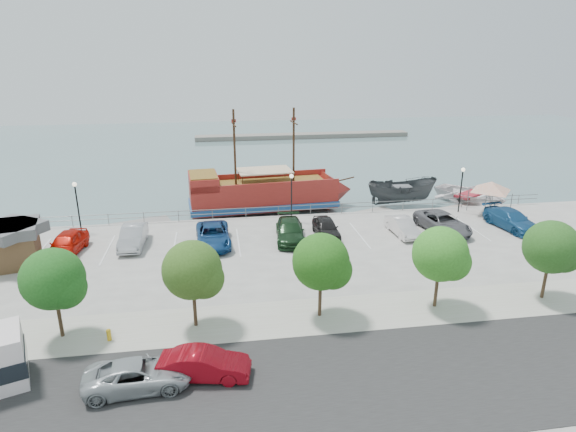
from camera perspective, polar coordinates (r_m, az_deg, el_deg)
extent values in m
plane|color=slate|center=(37.64, 1.97, -5.23)|extent=(160.00, 160.00, 0.00)
cube|color=black|center=(23.73, 9.50, -18.69)|extent=(100.00, 8.00, 0.04)
cube|color=#9F9A87|center=(28.49, 5.76, -11.49)|extent=(100.00, 4.00, 0.05)
cylinder|color=slate|center=(44.13, 0.14, 1.19)|extent=(50.00, 0.06, 0.06)
cylinder|color=slate|center=(44.25, 0.14, 0.70)|extent=(50.00, 0.06, 0.06)
cube|color=gray|center=(91.48, 1.81, 9.49)|extent=(40.00, 3.00, 0.80)
cube|color=maroon|center=(48.47, -2.97, 2.50)|extent=(14.75, 5.72, 2.34)
cube|color=#204B89|center=(48.69, -2.95, 1.64)|extent=(15.05, 6.02, 0.54)
cone|color=maroon|center=(50.47, 5.93, 3.09)|extent=(3.24, 4.56, 4.33)
cube|color=maroon|center=(47.31, -10.01, 4.09)|extent=(3.08, 4.72, 1.26)
cube|color=brown|center=(47.14, -10.05, 4.89)|extent=(2.87, 4.35, 0.11)
cube|color=brown|center=(48.22, -2.46, 3.93)|extent=(12.01, 4.95, 0.14)
cube|color=maroon|center=(50.13, -3.46, 4.81)|extent=(14.38, 1.41, 0.63)
cube|color=maroon|center=(46.02, -2.49, 3.54)|extent=(14.38, 1.41, 0.63)
cylinder|color=#382111|center=(47.99, 0.68, 8.34)|extent=(0.23, 0.23, 7.39)
cylinder|color=#382111|center=(46.92, -6.34, 7.98)|extent=(0.23, 0.23, 7.39)
cylinder|color=#382111|center=(47.63, 0.69, 11.01)|extent=(0.36, 2.70, 0.13)
cylinder|color=#382111|center=(46.55, -6.45, 10.71)|extent=(0.36, 2.70, 0.13)
cube|color=beige|center=(47.85, -2.80, 5.42)|extent=(5.50, 3.86, 0.11)
cylinder|color=#382111|center=(50.39, 6.65, 4.32)|extent=(2.25, 0.34, 0.53)
imported|color=#414346|center=(51.26, 13.33, 2.56)|extent=(7.36, 3.14, 2.79)
imported|color=white|center=(54.51, 20.80, 2.13)|extent=(8.72, 9.42, 1.59)
cube|color=gray|center=(46.28, -18.46, -1.23)|extent=(7.93, 4.61, 0.44)
cube|color=gray|center=(47.69, 9.02, 0.09)|extent=(6.70, 4.14, 0.37)
cube|color=gray|center=(51.12, 18.78, 0.58)|extent=(6.64, 3.52, 0.36)
cube|color=brown|center=(39.14, -29.84, -3.43)|extent=(3.88, 3.88, 2.38)
cube|color=#515154|center=(38.67, -30.19, -1.42)|extent=(4.40, 4.40, 0.76)
cylinder|color=slate|center=(48.67, 20.54, 1.87)|extent=(0.08, 0.08, 2.25)
cylinder|color=slate|center=(50.18, 23.08, 2.04)|extent=(0.08, 0.08, 2.25)
cylinder|color=slate|center=(46.59, 22.31, 0.92)|extent=(0.08, 0.08, 2.25)
cylinder|color=slate|center=(48.16, 24.90, 1.13)|extent=(0.08, 0.08, 2.25)
pyramid|color=silver|center=(47.87, 23.01, 3.78)|extent=(4.63, 4.63, 0.92)
imported|color=#9BA2A5|center=(23.67, -17.30, -17.53)|extent=(4.90, 2.51, 1.32)
imported|color=maroon|center=(23.56, -9.89, -16.95)|extent=(4.44, 2.21, 1.40)
cylinder|color=gold|center=(27.58, -20.44, -13.19)|extent=(0.23, 0.23, 0.56)
sphere|color=gold|center=(27.43, -20.52, -12.65)|extent=(0.24, 0.24, 0.24)
cylinder|color=black|center=(43.65, -23.62, 0.80)|extent=(0.12, 0.12, 4.00)
sphere|color=#FFF2CC|center=(43.10, -23.98, 3.45)|extent=(0.36, 0.36, 0.36)
cylinder|color=black|center=(42.59, 0.41, 2.01)|extent=(0.12, 0.12, 4.00)
sphere|color=#FFF2CC|center=(42.03, 0.42, 4.75)|extent=(0.36, 0.36, 0.36)
cylinder|color=black|center=(47.72, 19.77, 2.74)|extent=(0.12, 0.12, 4.00)
sphere|color=#FFF2CC|center=(47.22, 20.05, 5.18)|extent=(0.36, 0.36, 0.36)
cylinder|color=#473321|center=(28.51, -25.43, -10.89)|extent=(0.20, 0.20, 2.20)
sphere|color=#194C16|center=(27.51, -26.10, -6.70)|extent=(3.20, 3.20, 3.20)
sphere|color=#194C16|center=(27.24, -24.95, -7.72)|extent=(2.20, 2.20, 2.20)
cylinder|color=#473321|center=(27.25, -10.99, -10.67)|extent=(0.20, 0.20, 2.20)
sphere|color=#2E4F18|center=(26.20, -11.30, -6.28)|extent=(3.20, 3.20, 3.20)
sphere|color=#2E4F18|center=(26.07, -9.94, -7.30)|extent=(2.20, 2.20, 2.20)
cylinder|color=#473321|center=(27.75, 3.81, -9.75)|extent=(0.20, 0.20, 2.20)
sphere|color=#205314|center=(26.72, 3.91, -5.42)|extent=(3.20, 3.20, 3.20)
sphere|color=#205314|center=(26.75, 5.30, -6.37)|extent=(2.20, 2.20, 2.20)
cylinder|color=#473321|center=(29.93, 17.16, -8.37)|extent=(0.20, 0.20, 2.20)
sphere|color=#2D711E|center=(28.98, 17.60, -4.32)|extent=(3.20, 3.20, 3.20)
sphere|color=#2D711E|center=(29.15, 18.84, -5.17)|extent=(2.20, 2.20, 2.20)
cylinder|color=#473321|center=(33.45, 28.12, -6.89)|extent=(0.20, 0.20, 2.20)
sphere|color=#214B18|center=(32.61, 28.74, -3.23)|extent=(3.20, 3.20, 3.20)
sphere|color=#214B18|center=(32.89, 29.77, -3.98)|extent=(2.20, 2.20, 2.20)
imported|color=#BE1003|center=(39.52, -24.74, -2.97)|extent=(2.55, 5.09, 1.66)
imported|color=#A5A7AC|center=(39.20, -17.89, -2.34)|extent=(1.79, 4.86, 1.59)
imported|color=navy|center=(38.06, -8.88, -2.27)|extent=(2.78, 5.70, 1.56)
imported|color=#163319|center=(38.53, 0.24, -1.76)|extent=(2.72, 5.59, 1.56)
imported|color=black|center=(39.46, 4.54, -1.36)|extent=(1.79, 4.42, 1.50)
imported|color=silver|center=(40.81, 13.42, -1.21)|extent=(1.74, 4.37, 1.41)
imported|color=#5E5D62|center=(42.36, 17.86, -0.75)|extent=(3.49, 6.07, 1.59)
imported|color=navy|center=(45.29, 24.94, -0.37)|extent=(3.04, 5.78, 1.60)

